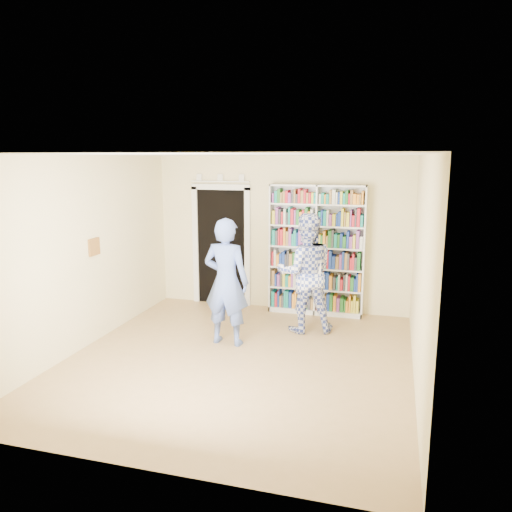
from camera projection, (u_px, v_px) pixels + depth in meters
The scene contains 11 objects.
floor at pixel (238, 360), 6.67m from camera, with size 5.00×5.00×0.00m, color #A07D4D.
ceiling at pixel (237, 154), 6.15m from camera, with size 5.00×5.00×0.00m, color white.
wall_back at pixel (281, 234), 8.77m from camera, with size 4.50×4.50×0.00m, color beige.
wall_left at pixel (85, 253), 7.01m from camera, with size 5.00×5.00×0.00m, color beige.
wall_right at pixel (421, 272), 5.82m from camera, with size 5.00×5.00×0.00m, color beige.
bookshelf at pixel (317, 250), 8.49m from camera, with size 1.62×0.30×2.22m.
doorway at pixel (221, 241), 9.08m from camera, with size 1.10×0.08×2.43m.
wall_art at pixel (94, 247), 7.18m from camera, with size 0.03×0.25×0.25m, color brown.
man_blue at pixel (226, 282), 7.11m from camera, with size 0.67×0.44×1.84m, color #536BB8.
man_plaid at pixel (305, 273), 7.65m from camera, with size 0.90×0.70×1.85m, color #32449B.
paper_sheet at pixel (314, 266), 7.41m from camera, with size 0.23×0.01×0.32m, color white.
Camera 1 is at (1.92, -5.98, 2.66)m, focal length 35.00 mm.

